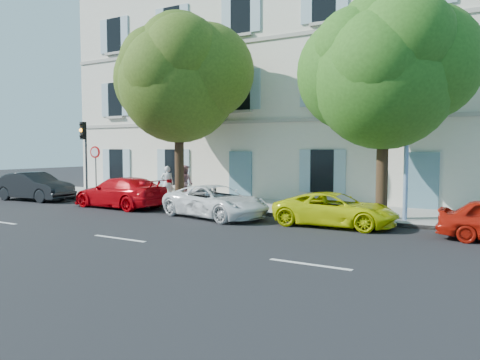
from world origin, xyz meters
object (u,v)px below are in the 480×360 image
Objects in this scene: tree_left at (179,84)px; road_sign at (95,161)px; pedestrian_b at (185,183)px; car_yellow_supercar at (335,209)px; traffic_light at (84,143)px; tree_right at (384,78)px; pedestrian_a at (167,183)px; car_white_coupe at (216,202)px; car_dark_sedan at (34,186)px; street_lamp at (407,89)px; car_red_coupe at (120,192)px.

tree_left reaches higher than road_sign.
road_sign is 1.54× the size of pedestrian_b.
car_yellow_supercar is 1.07× the size of traffic_light.
tree_right is 2.95× the size of road_sign.
pedestrian_a is at bearing 6.55° from traffic_light.
traffic_light reaches higher than pedestrian_b.
road_sign is (-8.62, 1.87, 1.41)m from car_white_coupe.
car_dark_sedan is 1.67× the size of road_sign.
car_white_coupe reaches higher than car_yellow_supercar.
street_lamp reaches higher than pedestrian_b.
car_yellow_supercar is at bearing -6.29° from traffic_light.
traffic_light reaches higher than road_sign.
tree_left is at bearing 144.18° from pedestrian_a.
tree_right is 1.99× the size of traffic_light.
tree_right reaches higher than traffic_light.
tree_right is at bearing -3.94° from tree_left.
pedestrian_a is 0.98× the size of pedestrian_b.
tree_left is at bearing 72.72° from car_yellow_supercar.
car_dark_sedan is 17.65m from tree_right.
street_lamp is (17.80, 1.73, 3.96)m from car_dark_sedan.
car_yellow_supercar is 9.00m from pedestrian_b.
tree_left reaches higher than car_yellow_supercar.
road_sign is (-14.39, -0.09, -3.06)m from tree_right.
traffic_light is (-5.79, -0.60, -2.69)m from tree_left.
pedestrian_b is (5.66, 1.23, -1.95)m from traffic_light.
car_red_coupe is at bearing -93.41° from car_dark_sedan.
car_red_coupe is 1.06× the size of car_white_coupe.
pedestrian_a is (0.80, 2.28, 0.30)m from car_red_coupe.
tree_right is (5.77, 1.95, 4.47)m from car_white_coupe.
pedestrian_a is (-0.73, -0.02, -4.66)m from tree_left.
pedestrian_b is (-9.71, 1.29, -4.10)m from tree_right.
traffic_light reaches higher than pedestrian_a.
pedestrian_b is at bearing -72.01° from car_dark_sedan.
tree_left is 10.43m from street_lamp.
traffic_light is (-9.60, 2.01, 2.33)m from car_white_coupe.
car_dark_sedan is 5.90m from car_red_coupe.
car_yellow_supercar is (4.61, 0.45, -0.04)m from car_white_coupe.
pedestrian_a is at bearing 73.05° from car_white_coupe.
tree_left is 6.07m from road_sign.
traffic_light is 0.48× the size of street_lamp.
car_white_coupe is at bearing -163.84° from street_lamp.
car_yellow_supercar is 10.06m from tree_left.
tree_right is 4.64× the size of pedestrian_a.
pedestrian_b is at bearing 69.07° from car_yellow_supercar.
road_sign is (0.98, -0.15, -0.92)m from traffic_light.
street_lamp is (1.95, 1.45, 4.10)m from car_yellow_supercar.
car_dark_sedan is 7.92m from pedestrian_b.
road_sign reaches higher than car_white_coupe.
traffic_light is (-4.26, 1.70, 2.27)m from car_red_coupe.
car_white_coupe is 10.08m from traffic_light.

